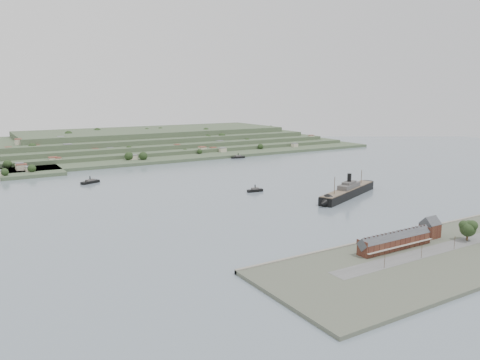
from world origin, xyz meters
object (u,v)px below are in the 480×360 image
terrace_row (395,241)px  steamship (347,192)px  tugboat (255,190)px  fig_tree (469,228)px  gabled_building (430,228)px

terrace_row → steamship: bearing=57.2°
tugboat → fig_tree: (30.83, -200.22, 8.61)m
gabled_building → steamship: steamship is taller
terrace_row → gabled_building: bearing=6.1°
terrace_row → tugboat: bearing=83.5°
terrace_row → fig_tree: size_ratio=4.07×
gabled_building → fig_tree: 22.78m
gabled_building → steamship: bearing=70.6°
fig_tree → steamship: bearing=78.6°
gabled_building → fig_tree: gabled_building is taller
steamship → fig_tree: size_ratio=7.39×
terrace_row → steamship: (79.77, 123.92, -2.13)m
fig_tree → terrace_row: bearing=165.6°
terrace_row → gabled_building: size_ratio=3.95×
steamship → fig_tree: bearing=-101.4°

